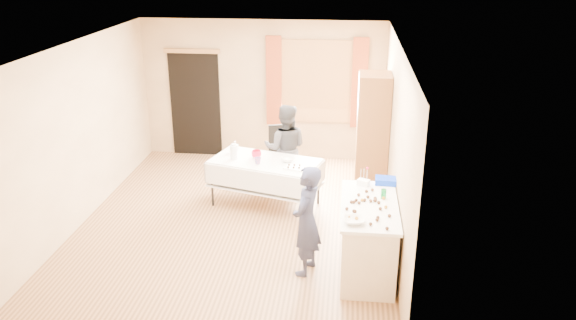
# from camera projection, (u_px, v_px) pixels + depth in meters

# --- Properties ---
(floor) EXTENTS (4.50, 5.50, 0.02)m
(floor) POSITION_uv_depth(u_px,v_px,m) (237.00, 221.00, 8.37)
(floor) COLOR #9E7047
(floor) RESTS_ON ground
(ceiling) EXTENTS (4.50, 5.50, 0.02)m
(ceiling) POSITION_uv_depth(u_px,v_px,m) (230.00, 45.00, 7.42)
(ceiling) COLOR white
(ceiling) RESTS_ON floor
(wall_back) EXTENTS (4.50, 0.02, 2.60)m
(wall_back) POSITION_uv_depth(u_px,v_px,m) (263.00, 90.00, 10.46)
(wall_back) COLOR tan
(wall_back) RESTS_ON floor
(wall_front) EXTENTS (4.50, 0.02, 2.60)m
(wall_front) POSITION_uv_depth(u_px,v_px,m) (176.00, 232.00, 5.34)
(wall_front) COLOR tan
(wall_front) RESTS_ON floor
(wall_left) EXTENTS (0.02, 5.50, 2.60)m
(wall_left) POSITION_uv_depth(u_px,v_px,m) (80.00, 133.00, 8.13)
(wall_left) COLOR tan
(wall_left) RESTS_ON floor
(wall_right) EXTENTS (0.02, 5.50, 2.60)m
(wall_right) POSITION_uv_depth(u_px,v_px,m) (396.00, 144.00, 7.67)
(wall_right) COLOR tan
(wall_right) RESTS_ON floor
(window_frame) EXTENTS (1.32, 0.06, 1.52)m
(window_frame) POSITION_uv_depth(u_px,v_px,m) (317.00, 82.00, 10.25)
(window_frame) COLOR olive
(window_frame) RESTS_ON wall_back
(window_pane) EXTENTS (1.20, 0.02, 1.40)m
(window_pane) POSITION_uv_depth(u_px,v_px,m) (316.00, 82.00, 10.23)
(window_pane) COLOR white
(window_pane) RESTS_ON wall_back
(curtain_left) EXTENTS (0.28, 0.06, 1.65)m
(curtain_left) POSITION_uv_depth(u_px,v_px,m) (274.00, 81.00, 10.28)
(curtain_left) COLOR brown
(curtain_left) RESTS_ON wall_back
(curtain_right) EXTENTS (0.28, 0.06, 1.65)m
(curtain_right) POSITION_uv_depth(u_px,v_px,m) (359.00, 83.00, 10.12)
(curtain_right) COLOR brown
(curtain_right) RESTS_ON wall_back
(doorway) EXTENTS (0.95, 0.04, 2.00)m
(doorway) POSITION_uv_depth(u_px,v_px,m) (195.00, 104.00, 10.67)
(doorway) COLOR black
(doorway) RESTS_ON floor
(door_lintel) EXTENTS (1.05, 0.06, 0.08)m
(door_lintel) POSITION_uv_depth(u_px,v_px,m) (192.00, 51.00, 10.27)
(door_lintel) COLOR olive
(door_lintel) RESTS_ON wall_back
(cabinet) EXTENTS (0.50, 0.60, 2.00)m
(cabinet) POSITION_uv_depth(u_px,v_px,m) (372.00, 136.00, 8.92)
(cabinet) COLOR brown
(cabinet) RESTS_ON floor
(counter) EXTENTS (0.69, 1.45, 0.91)m
(counter) POSITION_uv_depth(u_px,v_px,m) (368.00, 238.00, 6.96)
(counter) COLOR beige
(counter) RESTS_ON floor
(party_table) EXTENTS (1.84, 1.29, 0.75)m
(party_table) POSITION_uv_depth(u_px,v_px,m) (265.00, 179.00, 8.72)
(party_table) COLOR black
(party_table) RESTS_ON floor
(chair) EXTENTS (0.51, 0.51, 1.00)m
(chair) POSITION_uv_depth(u_px,v_px,m) (282.00, 167.00, 9.58)
(chair) COLOR black
(chair) RESTS_ON floor
(girl) EXTENTS (0.69, 0.61, 1.42)m
(girl) POSITION_uv_depth(u_px,v_px,m) (307.00, 221.00, 6.83)
(girl) COLOR #202442
(girl) RESTS_ON floor
(woman) EXTENTS (0.72, 0.56, 1.47)m
(woman) POSITION_uv_depth(u_px,v_px,m) (286.00, 148.00, 9.15)
(woman) COLOR black
(woman) RESTS_ON floor
(soda_can) EXTENTS (0.07, 0.07, 0.12)m
(soda_can) POSITION_uv_depth(u_px,v_px,m) (384.00, 194.00, 6.93)
(soda_can) COLOR #118234
(soda_can) RESTS_ON counter
(mixing_bowl) EXTENTS (0.30, 0.30, 0.06)m
(mixing_bowl) POSITION_uv_depth(u_px,v_px,m) (354.00, 220.00, 6.33)
(mixing_bowl) COLOR white
(mixing_bowl) RESTS_ON counter
(foam_block) EXTENTS (0.18, 0.15, 0.08)m
(foam_block) POSITION_uv_depth(u_px,v_px,m) (363.00, 183.00, 7.31)
(foam_block) COLOR white
(foam_block) RESTS_ON counter
(blue_basket) EXTENTS (0.31, 0.22, 0.08)m
(blue_basket) POSITION_uv_depth(u_px,v_px,m) (387.00, 181.00, 7.36)
(blue_basket) COLOR #082CB9
(blue_basket) RESTS_ON counter
(pitcher) EXTENTS (0.12, 0.12, 0.22)m
(pitcher) POSITION_uv_depth(u_px,v_px,m) (234.00, 152.00, 8.63)
(pitcher) COLOR silver
(pitcher) RESTS_ON party_table
(cup_red) EXTENTS (0.26, 0.26, 0.12)m
(cup_red) POSITION_uv_depth(u_px,v_px,m) (256.00, 154.00, 8.69)
(cup_red) COLOR red
(cup_red) RESTS_ON party_table
(cup_rainbow) EXTENTS (0.17, 0.17, 0.10)m
(cup_rainbow) POSITION_uv_depth(u_px,v_px,m) (258.00, 161.00, 8.45)
(cup_rainbow) COLOR red
(cup_rainbow) RESTS_ON party_table
(small_bowl) EXTENTS (0.21, 0.21, 0.06)m
(small_bowl) POSITION_uv_depth(u_px,v_px,m) (287.00, 160.00, 8.56)
(small_bowl) COLOR white
(small_bowl) RESTS_ON party_table
(pastry_tray) EXTENTS (0.33, 0.28, 0.02)m
(pastry_tray) POSITION_uv_depth(u_px,v_px,m) (294.00, 168.00, 8.30)
(pastry_tray) COLOR white
(pastry_tray) RESTS_ON party_table
(bottle) EXTENTS (0.14, 0.14, 0.17)m
(bottle) POSITION_uv_depth(u_px,v_px,m) (235.00, 146.00, 8.95)
(bottle) COLOR white
(bottle) RESTS_ON party_table
(cake_balls) EXTENTS (0.53, 1.07, 0.04)m
(cake_balls) POSITION_uv_depth(u_px,v_px,m) (368.00, 205.00, 6.72)
(cake_balls) COLOR #3F2314
(cake_balls) RESTS_ON counter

